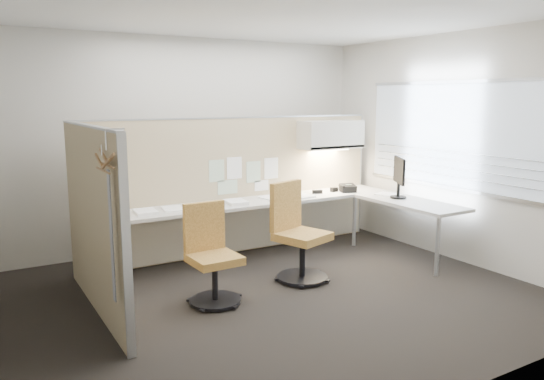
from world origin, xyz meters
TOP-DOWN VIEW (x-y plane):
  - floor at (0.00, 0.00)m, footprint 5.50×4.50m
  - ceiling at (0.00, 0.00)m, footprint 5.50×4.50m
  - wall_back at (0.00, 2.25)m, footprint 5.50×0.02m
  - wall_front at (0.00, -2.25)m, footprint 5.50×0.02m
  - wall_right at (2.75, 0.00)m, footprint 0.02×4.50m
  - window_pane at (2.73, 0.00)m, footprint 0.01×2.80m
  - partition_back at (0.55, 1.60)m, footprint 4.10×0.06m
  - partition_left at (-1.50, 0.50)m, footprint 0.06×2.20m
  - desk at (0.93, 1.13)m, footprint 4.00×2.07m
  - overhead_bin at (1.90, 1.39)m, footprint 0.90×0.36m
  - task_light_strip at (1.90, 1.39)m, footprint 0.60×0.06m
  - pinned_papers at (0.63, 1.57)m, footprint 1.01×0.00m
  - poster at (-1.05, 1.57)m, footprint 0.28×0.00m
  - chair_left at (-0.47, 0.16)m, footprint 0.51×0.51m
  - chair_right at (0.63, 0.29)m, footprint 0.63×0.65m
  - monitor at (2.30, 0.46)m, footprint 0.28×0.44m
  - phone at (2.03, 1.16)m, footprint 0.26×0.24m
  - stapler at (1.60, 1.27)m, footprint 0.14×0.09m
  - tape_dispenser at (1.89, 1.28)m, footprint 0.10×0.07m
  - coat_hook at (-1.58, -0.43)m, footprint 0.18×0.44m
  - paper_stack_0 at (-0.78, 1.24)m, footprint 0.25×0.32m
  - paper_stack_1 at (-0.45, 1.28)m, footprint 0.27×0.33m
  - paper_stack_2 at (0.33, 1.19)m, footprint 0.26×0.32m
  - paper_stack_3 at (0.89, 1.30)m, footprint 0.26×0.32m
  - paper_stack_4 at (1.30, 1.19)m, footprint 0.25×0.31m
  - paper_stack_5 at (2.33, 0.68)m, footprint 0.31×0.36m

SIDE VIEW (x-z plane):
  - floor at x=0.00m, z-range -0.01..0.00m
  - chair_left at x=-0.47m, z-range -0.03..0.94m
  - chair_right at x=0.63m, z-range -0.04..1.04m
  - desk at x=0.93m, z-range 0.24..0.97m
  - paper_stack_3 at x=0.89m, z-range 0.73..0.74m
  - paper_stack_1 at x=-0.45m, z-range 0.73..0.75m
  - paper_stack_5 at x=2.33m, z-range 0.73..0.75m
  - paper_stack_4 at x=1.30m, z-range 0.73..0.75m
  - paper_stack_0 at x=-0.78m, z-range 0.73..0.76m
  - paper_stack_2 at x=0.33m, z-range 0.73..0.77m
  - stapler at x=1.60m, z-range 0.73..0.78m
  - tape_dispenser at x=1.89m, z-range 0.73..0.79m
  - phone at x=2.03m, z-range 0.72..0.84m
  - partition_back at x=0.55m, z-range 0.00..1.75m
  - partition_left at x=-1.50m, z-range 0.00..1.75m
  - pinned_papers at x=0.63m, z-range 0.80..1.27m
  - monitor at x=2.30m, z-range 0.77..1.30m
  - task_light_strip at x=1.90m, z-range 1.29..1.31m
  - wall_back at x=0.00m, z-range 0.00..2.80m
  - wall_front at x=0.00m, z-range 0.00..2.80m
  - wall_right at x=2.75m, z-range 0.00..2.80m
  - coat_hook at x=-1.58m, z-range 0.75..2.09m
  - poster at x=-1.05m, z-range 1.24..1.59m
  - overhead_bin at x=1.90m, z-range 1.32..1.70m
  - window_pane at x=2.73m, z-range 0.90..2.20m
  - ceiling at x=0.00m, z-range 2.80..2.81m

